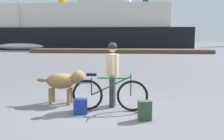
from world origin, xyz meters
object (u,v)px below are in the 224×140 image
(dog, at_px, (64,81))
(ferry_boat, at_px, (87,28))
(backpack, at_px, (145,110))
(handbag_pannier, at_px, (80,106))
(sailboat_moored, at_px, (21,46))
(bicycle, at_px, (109,94))
(person_cyclist, at_px, (112,68))

(dog, xyz_separation_m, ferry_boat, (-5.59, 31.64, 2.38))
(backpack, height_order, handbag_pannier, backpack)
(ferry_boat, bearing_deg, backpack, -76.79)
(sailboat_moored, bearing_deg, bicycle, -62.01)
(handbag_pannier, relative_size, sailboat_moored, 0.05)
(bicycle, height_order, backpack, bicycle)
(sailboat_moored, bearing_deg, dog, -63.60)
(sailboat_moored, bearing_deg, person_cyclist, -61.60)
(person_cyclist, xyz_separation_m, handbag_pannier, (-0.67, -0.77, -0.81))
(backpack, xyz_separation_m, sailboat_moored, (-15.88, 28.95, 0.29))
(person_cyclist, relative_size, dog, 1.24)
(handbag_pannier, bearing_deg, bicycle, 28.84)
(person_cyclist, relative_size, ferry_boat, 0.06)
(handbag_pannier, height_order, sailboat_moored, sailboat_moored)
(person_cyclist, height_order, dog, person_cyclist)
(person_cyclist, xyz_separation_m, backpack, (0.81, -1.08, -0.77))
(dog, height_order, ferry_boat, ferry_boat)
(person_cyclist, bearing_deg, dog, 173.57)
(bicycle, height_order, sailboat_moored, sailboat_moored)
(person_cyclist, bearing_deg, bicycle, -94.91)
(handbag_pannier, bearing_deg, sailboat_moored, 116.69)
(handbag_pannier, bearing_deg, ferry_boat, 100.83)
(dog, bearing_deg, bicycle, -24.08)
(sailboat_moored, bearing_deg, backpack, -61.25)
(backpack, xyz_separation_m, handbag_pannier, (-1.48, 0.30, -0.04))
(bicycle, bearing_deg, dog, 155.92)
(dog, distance_m, handbag_pannier, 1.20)
(person_cyclist, bearing_deg, ferry_boat, 102.25)
(person_cyclist, xyz_separation_m, sailboat_moored, (-15.07, 27.88, -0.49))
(bicycle, xyz_separation_m, sailboat_moored, (-15.04, 28.30, 0.09))
(bicycle, bearing_deg, sailboat_moored, 117.99)
(bicycle, xyz_separation_m, handbag_pannier, (-0.64, -0.35, -0.23))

